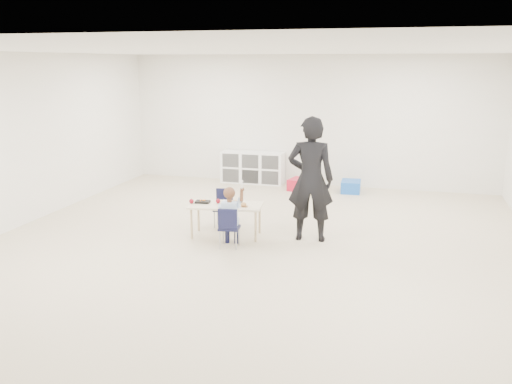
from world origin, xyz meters
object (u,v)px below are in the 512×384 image
(table, at_px, (226,220))
(cubby_shelf, at_px, (253,167))
(chair_near, at_px, (229,227))
(adult, at_px, (311,179))
(child, at_px, (229,215))

(table, relative_size, cubby_shelf, 0.84)
(table, bearing_deg, chair_near, -73.22)
(cubby_shelf, distance_m, adult, 4.10)
(table, height_order, child, child)
(table, height_order, chair_near, chair_near)
(table, xyz_separation_m, child, (0.21, -0.47, 0.22))
(chair_near, distance_m, adult, 1.40)
(adult, bearing_deg, table, 2.64)
(cubby_shelf, bearing_deg, adult, -61.77)
(cubby_shelf, relative_size, adult, 0.74)
(child, distance_m, cubby_shelf, 4.32)
(table, xyz_separation_m, adult, (1.28, 0.18, 0.68))
(table, xyz_separation_m, chair_near, (0.21, -0.47, 0.05))
(chair_near, xyz_separation_m, adult, (1.06, 0.66, 0.64))
(chair_near, distance_m, cubby_shelf, 4.32)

